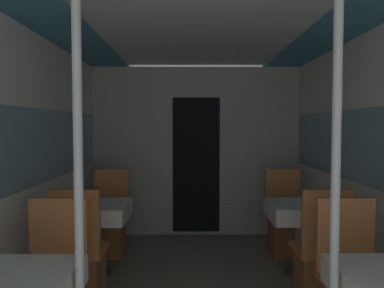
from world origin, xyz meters
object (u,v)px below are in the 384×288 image
object	(u,v)px
support_pole_left_0	(79,193)
dining_table_right_1	(300,214)
chair_left_far_1	(109,229)
dining_table_left_1	(96,214)
chair_left_near_1	(81,265)
support_pole_right_0	(335,193)
chair_right_near_1	(319,265)
chair_right_far_1	(286,229)

from	to	relation	value
support_pole_left_0	dining_table_right_1	world-z (taller)	support_pole_left_0
support_pole_left_0	chair_left_far_1	size ratio (longest dim) A/B	2.34
dining_table_left_1	chair_left_near_1	bearing A→B (deg)	-90.00
support_pole_left_0	support_pole_right_0	size ratio (longest dim) A/B	1.00
dining_table_right_1	chair_right_near_1	bearing A→B (deg)	-90.00
dining_table_right_1	dining_table_left_1	bearing A→B (deg)	180.00
dining_table_left_1	chair_left_far_1	xyz separation A→B (m)	(0.00, 0.57, -0.31)
support_pole_left_0	chair_left_near_1	distance (m)	1.55
support_pole_left_0	chair_left_far_1	bearing A→B (deg)	98.71
support_pole_right_0	chair_right_near_1	bearing A→B (deg)	73.70
support_pole_right_0	chair_left_near_1	bearing A→B (deg)	143.83
chair_left_near_1	support_pole_right_0	xyz separation A→B (m)	(1.70, -1.24, 0.85)
chair_right_near_1	chair_right_far_1	distance (m)	1.13
chair_left_far_1	chair_right_far_1	distance (m)	2.07
chair_right_near_1	chair_right_far_1	world-z (taller)	same
dining_table_left_1	support_pole_right_0	distance (m)	2.54
chair_left_near_1	chair_left_far_1	world-z (taller)	same
support_pole_left_0	chair_left_near_1	size ratio (longest dim) A/B	2.34
dining_table_left_1	chair_right_far_1	bearing A→B (deg)	15.31
dining_table_left_1	support_pole_right_0	xyz separation A→B (m)	(1.70, -1.81, 0.54)
chair_left_far_1	support_pole_right_0	world-z (taller)	support_pole_right_0
chair_left_far_1	dining_table_right_1	distance (m)	2.16
chair_left_near_1	chair_right_near_1	size ratio (longest dim) A/B	1.00
chair_left_far_1	support_pole_right_0	xyz separation A→B (m)	(1.70, -2.37, 0.85)
chair_left_far_1	chair_right_near_1	bearing A→B (deg)	151.30
support_pole_left_0	chair_left_far_1	distance (m)	2.55
chair_left_far_1	chair_right_far_1	xyz separation A→B (m)	(2.07, 0.00, 0.00)
support_pole_left_0	dining_table_right_1	xyz separation A→B (m)	(1.70, 1.81, -0.54)
dining_table_right_1	chair_right_far_1	bearing A→B (deg)	90.00
chair_left_near_1	chair_right_far_1	bearing A→B (deg)	28.70
support_pole_left_0	chair_left_near_1	bearing A→B (deg)	106.30
support_pole_right_0	dining_table_right_1	size ratio (longest dim) A/B	3.20
support_pole_right_0	chair_right_near_1	size ratio (longest dim) A/B	2.34
dining_table_left_1	dining_table_right_1	size ratio (longest dim) A/B	1.00
dining_table_right_1	chair_right_far_1	size ratio (longest dim) A/B	0.73
support_pole_left_0	chair_right_far_1	distance (m)	3.04
support_pole_right_0	chair_right_far_1	xyz separation A→B (m)	(0.36, 2.37, -0.85)
chair_left_far_1	chair_right_near_1	world-z (taller)	same
chair_left_far_1	chair_right_near_1	xyz separation A→B (m)	(2.07, -1.13, 0.00)
support_pole_left_0	chair_left_far_1	xyz separation A→B (m)	(-0.36, 2.37, -0.85)
support_pole_right_0	chair_right_far_1	size ratio (longest dim) A/B	2.34
support_pole_left_0	chair_left_near_1	world-z (taller)	support_pole_left_0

